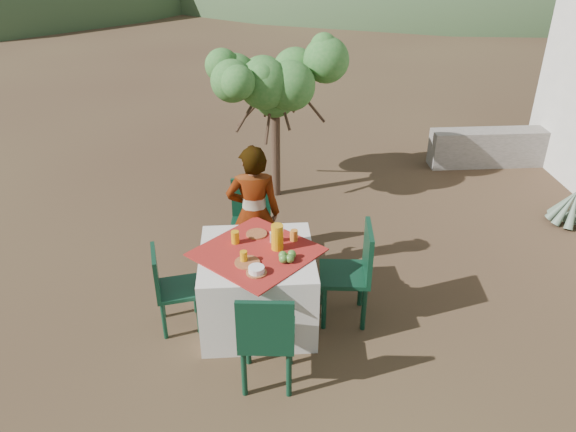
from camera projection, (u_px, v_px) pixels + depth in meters
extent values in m
plane|color=#331F17|center=(297.00, 316.00, 5.40)|extent=(160.00, 160.00, 0.00)
cube|color=white|center=(258.00, 287.00, 5.18)|extent=(1.02, 1.02, 0.75)
cube|color=#A02A17|center=(257.00, 252.00, 5.00)|extent=(1.30, 1.30, 0.01)
cylinder|color=black|center=(234.00, 252.00, 5.98)|extent=(0.04, 0.04, 0.45)
cylinder|color=black|center=(266.00, 252.00, 5.97)|extent=(0.04, 0.04, 0.45)
cylinder|color=black|center=(237.00, 235.00, 6.28)|extent=(0.04, 0.04, 0.45)
cylinder|color=black|center=(267.00, 236.00, 6.27)|extent=(0.04, 0.04, 0.45)
cube|color=black|center=(250.00, 226.00, 6.02)|extent=(0.46, 0.46, 0.04)
cube|color=black|center=(251.00, 198.00, 6.07)|extent=(0.42, 0.08, 0.44)
cylinder|color=black|center=(290.00, 343.00, 4.72)|extent=(0.05, 0.05, 0.47)
cylinder|color=black|center=(248.00, 342.00, 4.73)|extent=(0.05, 0.05, 0.47)
cylinder|color=black|center=(289.00, 373.00, 4.41)|extent=(0.05, 0.05, 0.47)
cylinder|color=black|center=(244.00, 372.00, 4.42)|extent=(0.05, 0.05, 0.47)
cube|color=black|center=(267.00, 335.00, 4.46)|extent=(0.48, 0.48, 0.04)
cube|color=black|center=(265.00, 327.00, 4.16)|extent=(0.44, 0.08, 0.46)
cylinder|color=black|center=(199.00, 315.00, 5.09)|extent=(0.04, 0.04, 0.41)
cylinder|color=black|center=(195.00, 295.00, 5.36)|extent=(0.04, 0.04, 0.41)
cylinder|color=black|center=(164.00, 320.00, 5.03)|extent=(0.04, 0.04, 0.41)
cylinder|color=black|center=(162.00, 300.00, 5.29)|extent=(0.04, 0.04, 0.41)
cube|color=black|center=(178.00, 289.00, 5.09)|extent=(0.45, 0.45, 0.04)
cube|color=black|center=(156.00, 272.00, 4.95)|extent=(0.10, 0.38, 0.40)
cylinder|color=black|center=(323.00, 284.00, 5.45)|extent=(0.05, 0.05, 0.48)
cylinder|color=black|center=(324.00, 307.00, 5.13)|extent=(0.05, 0.05, 0.48)
cylinder|color=black|center=(361.00, 285.00, 5.44)|extent=(0.05, 0.05, 0.48)
cylinder|color=black|center=(364.00, 308.00, 5.12)|extent=(0.05, 0.05, 0.48)
cube|color=black|center=(344.00, 274.00, 5.17)|extent=(0.50, 0.50, 0.04)
cube|color=black|center=(368.00, 251.00, 5.04)|extent=(0.09, 0.45, 0.47)
imported|color=#8C6651|center=(254.00, 214.00, 5.63)|extent=(0.54, 0.36, 1.48)
cylinder|color=#402C20|center=(276.00, 147.00, 7.35)|extent=(0.12, 0.12, 1.38)
sphere|color=#276625|center=(275.00, 95.00, 7.02)|extent=(0.59, 0.59, 0.59)
sphere|color=#276625|center=(319.00, 82.00, 6.98)|extent=(0.55, 0.55, 0.55)
sphere|color=#276625|center=(235.00, 86.00, 7.03)|extent=(0.51, 0.51, 0.51)
sphere|color=#276625|center=(280.00, 68.00, 7.40)|extent=(0.53, 0.53, 0.53)
sphere|color=#276625|center=(281.00, 103.00, 6.57)|extent=(0.47, 0.47, 0.47)
sphere|color=#5C725D|center=(571.00, 219.00, 6.99)|extent=(0.20, 0.20, 0.20)
cone|color=#5C725D|center=(576.00, 201.00, 6.86)|extent=(0.11, 0.11, 0.57)
cone|color=#5C725D|center=(576.00, 201.00, 6.99)|extent=(0.26, 0.31, 0.50)
cone|color=#5C725D|center=(569.00, 201.00, 7.01)|extent=(0.11, 0.35, 0.48)
cone|color=#5C725D|center=(564.00, 202.00, 6.98)|extent=(0.26, 0.31, 0.50)
cone|color=#5C725D|center=(563.00, 204.00, 6.92)|extent=(0.35, 0.19, 0.49)
cone|color=#5C725D|center=(567.00, 207.00, 6.85)|extent=(0.35, 0.19, 0.49)
cone|color=#5C725D|center=(573.00, 210.00, 6.80)|extent=(0.26, 0.31, 0.50)
cube|color=gray|center=(516.00, 147.00, 8.45)|extent=(2.60, 0.35, 0.55)
cylinder|color=brown|center=(257.00, 234.00, 5.25)|extent=(0.20, 0.20, 0.01)
cylinder|color=brown|center=(247.00, 262.00, 4.83)|extent=(0.22, 0.22, 0.01)
cylinder|color=orange|center=(235.00, 237.00, 5.09)|extent=(0.07, 0.07, 0.12)
cylinder|color=orange|center=(244.00, 257.00, 4.83)|extent=(0.06, 0.06, 0.10)
cylinder|color=orange|center=(277.00, 237.00, 4.98)|extent=(0.11, 0.11, 0.24)
cylinder|color=brown|center=(256.00, 273.00, 4.69)|extent=(0.18, 0.18, 0.01)
cylinder|color=white|center=(256.00, 269.00, 4.68)|extent=(0.14, 0.14, 0.05)
cylinder|color=orange|center=(294.00, 235.00, 5.14)|extent=(0.07, 0.07, 0.11)
cylinder|color=orange|center=(293.00, 236.00, 5.14)|extent=(0.06, 0.06, 0.09)
cube|color=white|center=(274.00, 237.00, 5.11)|extent=(0.08, 0.05, 0.10)
sphere|color=#47792C|center=(283.00, 255.00, 4.87)|extent=(0.08, 0.08, 0.08)
sphere|color=#47792C|center=(292.00, 254.00, 4.88)|extent=(0.08, 0.08, 0.08)
sphere|color=#47792C|center=(290.00, 259.00, 4.82)|extent=(0.08, 0.08, 0.08)
sphere|color=#47792C|center=(283.00, 259.00, 4.82)|extent=(0.08, 0.08, 0.08)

